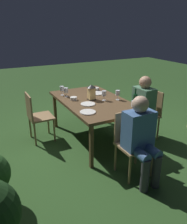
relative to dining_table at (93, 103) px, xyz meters
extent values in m
plane|color=#2D5123|center=(0.00, 0.00, -0.68)|extent=(16.00, 16.00, 0.00)
cube|color=brown|center=(0.00, 0.00, 0.03)|extent=(1.74, 1.04, 0.04)
cube|color=brown|center=(-0.80, -0.45, -0.34)|extent=(0.05, 0.05, 0.69)
cube|color=brown|center=(0.80, -0.45, -0.34)|extent=(0.05, 0.05, 0.69)
cube|color=brown|center=(-0.80, 0.45, -0.34)|extent=(0.05, 0.05, 0.69)
cube|color=brown|center=(0.80, 0.45, -0.34)|extent=(0.05, 0.05, 0.69)
cube|color=#9E7A51|center=(-1.19, 0.00, -0.25)|extent=(0.40, 0.42, 0.03)
cube|color=#9E7A51|center=(-1.00, 0.00, -0.02)|extent=(0.03, 0.40, 0.42)
cylinder|color=#9E7A51|center=(-1.36, -0.18, -0.47)|extent=(0.03, 0.03, 0.42)
cylinder|color=#9E7A51|center=(-1.36, 0.18, -0.47)|extent=(0.03, 0.03, 0.42)
cylinder|color=#9E7A51|center=(-1.02, -0.18, -0.47)|extent=(0.03, 0.03, 0.42)
cylinder|color=#9E7A51|center=(-1.02, 0.18, -0.47)|extent=(0.03, 0.03, 0.42)
cube|color=#426699|center=(-1.25, 0.00, 0.02)|extent=(0.24, 0.38, 0.50)
sphere|color=#D1A889|center=(-1.25, 0.00, 0.36)|extent=(0.21, 0.21, 0.21)
cylinder|color=#426699|center=(-1.39, -0.09, -0.22)|extent=(0.36, 0.13, 0.13)
cylinder|color=#426699|center=(-1.39, 0.09, -0.22)|extent=(0.36, 0.13, 0.13)
cylinder|color=#333338|center=(-1.55, -0.09, -0.46)|extent=(0.11, 0.11, 0.45)
cylinder|color=#333338|center=(-1.55, 0.09, -0.46)|extent=(0.11, 0.11, 0.45)
cube|color=#9E7A51|center=(-0.39, -0.84, -0.25)|extent=(0.42, 0.40, 0.03)
cube|color=#9E7A51|center=(-0.39, -1.03, -0.02)|extent=(0.40, 0.02, 0.42)
cylinder|color=#9E7A51|center=(-0.57, -0.67, -0.47)|extent=(0.03, 0.03, 0.42)
cylinder|color=#9E7A51|center=(-0.21, -0.67, -0.47)|extent=(0.03, 0.03, 0.42)
cylinder|color=#9E7A51|center=(-0.57, -1.01, -0.47)|extent=(0.03, 0.03, 0.42)
cylinder|color=#9E7A51|center=(-0.21, -1.01, -0.47)|extent=(0.03, 0.03, 0.42)
cube|color=#4C7A5B|center=(-0.39, -0.78, 0.02)|extent=(0.38, 0.24, 0.50)
sphere|color=tan|center=(-0.39, -0.78, 0.36)|extent=(0.21, 0.21, 0.21)
cylinder|color=#4C7A5B|center=(-0.48, -0.64, -0.22)|extent=(0.13, 0.36, 0.13)
cylinder|color=#4C7A5B|center=(-0.30, -0.64, -0.22)|extent=(0.13, 0.36, 0.13)
cylinder|color=#333338|center=(-0.48, -0.48, -0.46)|extent=(0.11, 0.11, 0.45)
cylinder|color=#333338|center=(-0.30, -0.48, -0.46)|extent=(0.11, 0.11, 0.45)
cube|color=#9E7A51|center=(0.39, 0.84, -0.25)|extent=(0.42, 0.40, 0.03)
cube|color=#9E7A51|center=(0.39, 1.03, -0.02)|extent=(0.40, 0.02, 0.42)
cylinder|color=#9E7A51|center=(0.57, 0.67, -0.47)|extent=(0.03, 0.03, 0.42)
cylinder|color=#9E7A51|center=(0.21, 0.67, -0.47)|extent=(0.03, 0.03, 0.42)
cylinder|color=#9E7A51|center=(0.57, 1.01, -0.47)|extent=(0.03, 0.03, 0.42)
cylinder|color=#9E7A51|center=(0.21, 1.01, -0.47)|extent=(0.03, 0.03, 0.42)
cube|color=black|center=(0.05, 0.02, 0.06)|extent=(0.12, 0.12, 0.01)
cube|color=#F9D17A|center=(0.05, 0.02, 0.17)|extent=(0.11, 0.11, 0.20)
cone|color=black|center=(0.05, 0.02, 0.29)|extent=(0.15, 0.15, 0.05)
cylinder|color=#144723|center=(-0.57, -0.44, 0.15)|extent=(0.07, 0.07, 0.20)
cylinder|color=#144723|center=(-0.57, -0.44, 0.30)|extent=(0.03, 0.03, 0.09)
cylinder|color=silver|center=(0.53, 0.38, 0.05)|extent=(0.06, 0.06, 0.00)
cylinder|color=silver|center=(0.53, 0.38, 0.10)|extent=(0.01, 0.01, 0.08)
cylinder|color=silver|center=(0.53, 0.38, 0.18)|extent=(0.08, 0.08, 0.08)
cylinder|color=maroon|center=(0.53, 0.38, 0.15)|extent=(0.07, 0.07, 0.03)
cylinder|color=silver|center=(-0.76, -0.28, 0.05)|extent=(0.06, 0.06, 0.00)
cylinder|color=silver|center=(-0.76, -0.28, 0.10)|extent=(0.01, 0.01, 0.08)
cylinder|color=silver|center=(-0.76, -0.28, 0.18)|extent=(0.08, 0.08, 0.08)
cylinder|color=maroon|center=(-0.76, -0.28, 0.15)|extent=(0.07, 0.07, 0.03)
cylinder|color=silver|center=(-0.17, -0.38, 0.05)|extent=(0.06, 0.06, 0.00)
cylinder|color=silver|center=(-0.17, -0.38, 0.10)|extent=(0.01, 0.01, 0.08)
cylinder|color=silver|center=(-0.17, -0.38, 0.18)|extent=(0.08, 0.08, 0.08)
cylinder|color=maroon|center=(-0.17, -0.38, 0.15)|extent=(0.07, 0.07, 0.03)
cylinder|color=silver|center=(0.39, 0.35, 0.05)|extent=(0.06, 0.06, 0.00)
cylinder|color=silver|center=(0.39, 0.35, 0.10)|extent=(0.01, 0.01, 0.08)
cylinder|color=silver|center=(0.39, 0.35, 0.18)|extent=(0.08, 0.08, 0.08)
cylinder|color=maroon|center=(0.39, 0.35, 0.15)|extent=(0.07, 0.07, 0.03)
cylinder|color=silver|center=(-0.09, -0.16, 0.05)|extent=(0.06, 0.06, 0.00)
cylinder|color=silver|center=(-0.09, -0.16, 0.10)|extent=(0.01, 0.01, 0.08)
cylinder|color=silver|center=(-0.09, -0.16, 0.18)|extent=(0.08, 0.08, 0.08)
cylinder|color=maroon|center=(-0.09, -0.16, 0.15)|extent=(0.07, 0.07, 0.03)
cylinder|color=white|center=(-0.48, 0.34, 0.06)|extent=(0.24, 0.24, 0.01)
cylinder|color=white|center=(-0.16, 0.18, 0.06)|extent=(0.24, 0.24, 0.01)
cylinder|color=white|center=(0.32, -0.24, 0.06)|extent=(0.26, 0.26, 0.01)
cylinder|color=silver|center=(0.17, 0.30, 0.08)|extent=(0.12, 0.12, 0.05)
cylinder|color=#424C1E|center=(0.17, 0.30, 0.09)|extent=(0.10, 0.10, 0.02)
cylinder|color=silver|center=(0.55, -0.33, 0.08)|extent=(0.13, 0.13, 0.05)
cylinder|color=tan|center=(0.55, -0.33, 0.09)|extent=(0.11, 0.11, 0.01)
camera|label=1|loc=(-3.32, 1.72, 1.29)|focal=36.57mm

